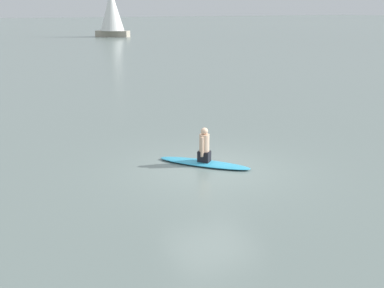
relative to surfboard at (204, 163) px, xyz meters
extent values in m
plane|color=slate|center=(0.02, 0.48, -0.05)|extent=(400.00, 400.00, 0.00)
ellipsoid|color=#339EC6|center=(0.00, 0.00, 0.00)|extent=(2.26, 2.56, 0.10)
cube|color=black|center=(0.00, 0.00, 0.21)|extent=(0.42, 0.43, 0.31)
cylinder|color=#D6AD8E|center=(0.00, 0.00, 0.60)|extent=(0.41, 0.41, 0.52)
sphere|color=#D6AD8E|center=(0.00, 0.00, 0.96)|extent=(0.21, 0.21, 0.21)
cylinder|color=#D6AD8E|center=(0.14, 0.11, 0.54)|extent=(0.12, 0.12, 0.57)
cylinder|color=#D6AD8E|center=(-0.14, -0.11, 0.54)|extent=(0.12, 0.12, 0.57)
cube|color=#B2A893|center=(-17.83, -60.59, 0.40)|extent=(4.76, 4.51, 0.91)
cylinder|color=#4C4238|center=(-17.83, -60.59, 4.30)|extent=(0.40, 0.40, 6.88)
cone|color=white|center=(-17.83, -60.59, 3.88)|extent=(4.99, 4.99, 6.05)
camera|label=1|loc=(6.60, 11.85, 4.40)|focal=45.88mm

